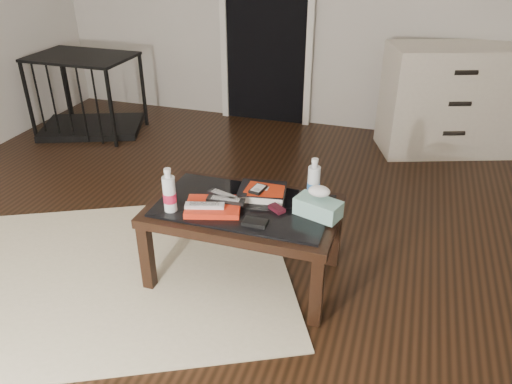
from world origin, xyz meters
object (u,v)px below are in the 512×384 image
tissue_box (318,208)px  water_bottle_left (169,190)px  pet_crate (89,107)px  textbook (262,192)px  water_bottle_right (314,179)px  coffee_table (244,215)px  dresser (457,100)px

tissue_box → water_bottle_left: bearing=-148.5°
pet_crate → tissue_box: size_ratio=4.59×
textbook → water_bottle_right: bearing=1.4°
water_bottle_right → coffee_table: bearing=-153.0°
water_bottle_right → textbook: bearing=-170.1°
coffee_table → tissue_box: tissue_box is taller
coffee_table → dresser: dresser is taller
pet_crate → water_bottle_left: 2.56m
pet_crate → dresser: bearing=-11.3°
water_bottle_left → dresser: bearing=58.1°
dresser → water_bottle_right: (-0.81, -2.05, 0.13)m
water_bottle_right → dresser: bearing=68.5°
pet_crate → tissue_box: bearing=-54.5°
pet_crate → tissue_box: pet_crate is taller
pet_crate → water_bottle_left: bearing=-67.1°
coffee_table → water_bottle_right: (0.33, 0.17, 0.18)m
water_bottle_left → coffee_table: bearing=25.8°
dresser → water_bottle_left: bearing=-141.3°
dresser → water_bottle_left: 2.81m
textbook → water_bottle_right: size_ratio=1.05×
textbook → pet_crate: bearing=136.2°
dresser → textbook: 2.36m
dresser → tissue_box: (-0.75, -2.21, 0.06)m
water_bottle_right → tissue_box: water_bottle_right is taller
textbook → tissue_box: size_ratio=1.09×
coffee_table → water_bottle_right: 0.42m
dresser → tissue_box: 2.33m
dresser → water_bottle_right: size_ratio=5.45×
dresser → pet_crate: 3.30m
water_bottle_left → tissue_box: size_ratio=1.03×
coffee_table → water_bottle_left: (-0.34, -0.16, 0.18)m
pet_crate → water_bottle_right: size_ratio=4.44×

